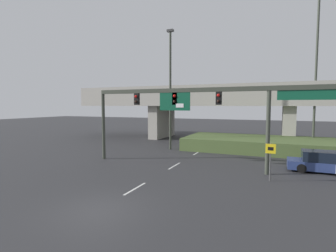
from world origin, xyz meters
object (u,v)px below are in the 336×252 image
(signal_gantry, at_px, (192,102))
(speed_limit_sign, at_px, (270,156))
(parked_sedan_near_right, at_px, (323,162))
(highway_light_pole_far, at_px, (316,70))
(highway_light_pole_near, at_px, (170,87))

(signal_gantry, distance_m, speed_limit_sign, 6.81)
(speed_limit_sign, height_order, parked_sedan_near_right, speed_limit_sign)
(speed_limit_sign, height_order, highway_light_pole_far, highway_light_pole_far)
(signal_gantry, relative_size, highway_light_pole_near, 1.40)
(parked_sedan_near_right, bearing_deg, signal_gantry, -166.04)
(speed_limit_sign, relative_size, highway_light_pole_near, 0.19)
(speed_limit_sign, relative_size, parked_sedan_near_right, 0.51)
(speed_limit_sign, distance_m, highway_light_pole_near, 14.49)
(signal_gantry, height_order, speed_limit_sign, signal_gantry)
(signal_gantry, relative_size, parked_sedan_near_right, 3.71)
(speed_limit_sign, xyz_separation_m, highway_light_pole_far, (3.89, 14.55, 6.86))
(highway_light_pole_near, bearing_deg, signal_gantry, -56.27)
(signal_gantry, distance_m, highway_light_pole_far, 16.40)
(speed_limit_sign, bearing_deg, highway_light_pole_far, 75.04)
(signal_gantry, xyz_separation_m, highway_light_pole_near, (-4.71, 7.05, 1.74))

